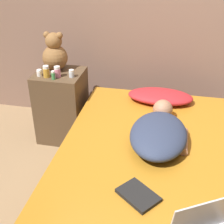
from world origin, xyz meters
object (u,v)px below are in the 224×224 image
(bottle_pink, at_px, (57,72))
(bottle_green, at_px, (53,75))
(teddy_bear, at_px, (55,54))
(bottle_white, at_px, (39,73))
(book, at_px, (138,195))
(person_lying, at_px, (160,132))
(bottle_amber, at_px, (46,72))
(pillow, at_px, (160,96))
(bottle_clear, at_px, (72,73))

(bottle_pink, xyz_separation_m, bottle_green, (-0.02, -0.06, -0.01))
(teddy_bear, height_order, bottle_white, teddy_bear)
(bottle_green, relative_size, book, 0.28)
(person_lying, distance_m, bottle_white, 1.22)
(bottle_amber, height_order, book, bottle_amber)
(pillow, bearing_deg, bottle_clear, -173.80)
(teddy_bear, distance_m, bottle_amber, 0.21)
(pillow, bearing_deg, person_lying, -86.50)
(person_lying, relative_size, bottle_amber, 7.09)
(person_lying, bearing_deg, bottle_amber, 155.86)
(bottle_clear, bearing_deg, person_lying, -32.85)
(teddy_bear, bearing_deg, pillow, -3.06)
(person_lying, bearing_deg, bottle_green, 155.72)
(pillow, xyz_separation_m, bottle_white, (-1.07, -0.12, 0.18))
(bottle_amber, distance_m, book, 1.45)
(bottle_white, bearing_deg, bottle_amber, -11.41)
(bottle_white, height_order, bottle_amber, bottle_amber)
(bottle_green, bearing_deg, book, -49.16)
(bottle_green, bearing_deg, person_lying, -25.07)
(bottle_amber, relative_size, book, 0.38)
(pillow, xyz_separation_m, bottle_green, (-0.92, -0.17, 0.19))
(bottle_white, bearing_deg, bottle_green, -17.56)
(pillow, relative_size, person_lying, 0.77)
(teddy_bear, distance_m, bottle_green, 0.25)
(teddy_bear, bearing_deg, bottle_pink, -65.06)
(pillow, bearing_deg, bottle_pink, -173.11)
(teddy_bear, height_order, bottle_green, teddy_bear)
(book, bearing_deg, teddy_bear, 127.23)
(person_lying, relative_size, bottle_clear, 11.12)
(bottle_amber, xyz_separation_m, bottle_green, (0.08, -0.03, -0.01))
(pillow, height_order, teddy_bear, teddy_bear)
(person_lying, distance_m, bottle_green, 1.07)
(bottle_clear, bearing_deg, pillow, 6.20)
(bottle_white, bearing_deg, bottle_clear, 6.81)
(person_lying, height_order, teddy_bear, teddy_bear)
(pillow, bearing_deg, bottle_white, -173.64)
(bottle_clear, bearing_deg, bottle_white, -173.19)
(person_lying, distance_m, bottle_pink, 1.08)
(bottle_green, height_order, book, bottle_green)
(bottle_clear, xyz_separation_m, bottle_green, (-0.14, -0.08, 0.01))
(pillow, height_order, book, pillow)
(person_lying, height_order, bottle_amber, bottle_amber)
(bottle_pink, bearing_deg, book, -51.21)
(bottle_clear, height_order, bottle_green, bottle_green)
(bottle_pink, xyz_separation_m, book, (0.87, -1.08, -0.24))
(teddy_bear, xyz_separation_m, bottle_white, (-0.09, -0.17, -0.12))
(pillow, height_order, bottle_white, bottle_white)
(bottle_white, xyz_separation_m, bottle_clear, (0.29, 0.03, 0.00))
(teddy_bear, bearing_deg, bottle_green, -74.89)
(bottle_pink, distance_m, bottle_amber, 0.10)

